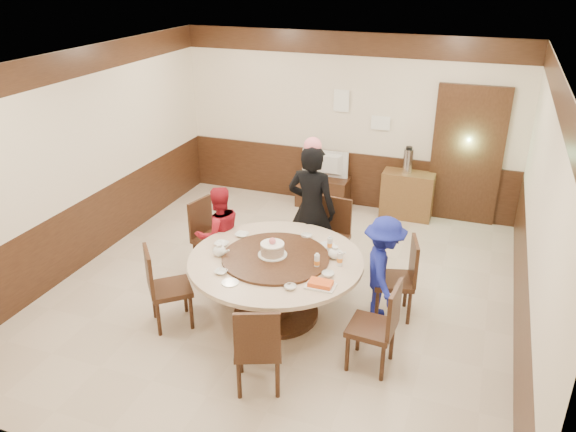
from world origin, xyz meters
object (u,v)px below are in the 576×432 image
(person_blue, at_px, (383,270))
(birthday_cake, at_px, (272,249))
(person_standing, at_px, (311,210))
(banquet_table, at_px, (276,275))
(television, at_px, (324,165))
(thermos, at_px, (408,161))
(tv_stand, at_px, (323,192))
(person_red, at_px, (219,234))
(side_cabinet, at_px, (407,195))
(shrimp_platter, at_px, (321,284))

(person_blue, relative_size, birthday_cake, 3.87)
(person_standing, xyz_separation_m, birthday_cake, (-0.09, -1.13, -0.02))
(banquet_table, xyz_separation_m, person_standing, (0.05, 1.14, 0.34))
(banquet_table, height_order, birthday_cake, birthday_cake)
(birthday_cake, distance_m, television, 3.28)
(birthday_cake, distance_m, thermos, 3.42)
(banquet_table, xyz_separation_m, person_blue, (1.14, 0.37, 0.10))
(banquet_table, relative_size, thermos, 5.17)
(person_standing, xyz_separation_m, thermos, (0.87, 2.16, 0.07))
(birthday_cake, bearing_deg, banquet_table, -16.46)
(banquet_table, bearing_deg, person_standing, 87.55)
(person_blue, height_order, tv_stand, person_blue)
(person_red, relative_size, birthday_cake, 3.88)
(banquet_table, bearing_deg, birthday_cake, 163.54)
(banquet_table, height_order, person_standing, person_standing)
(person_standing, relative_size, person_red, 1.38)
(person_blue, bearing_deg, television, 9.46)
(person_blue, relative_size, television, 1.63)
(person_standing, height_order, birthday_cake, person_standing)
(television, bearing_deg, thermos, -179.16)
(person_red, distance_m, side_cabinet, 3.38)
(person_red, xyz_separation_m, side_cabinet, (1.93, 2.76, -0.26))
(person_red, bearing_deg, person_standing, 164.74)
(banquet_table, height_order, person_blue, person_blue)
(birthday_cake, height_order, shrimp_platter, birthday_cake)
(tv_stand, bearing_deg, person_red, -101.28)
(person_red, xyz_separation_m, person_blue, (2.12, -0.16, -0.00))
(tv_stand, relative_size, thermos, 2.24)
(person_standing, relative_size, person_blue, 1.38)
(person_standing, relative_size, tv_stand, 2.06)
(person_red, relative_size, side_cabinet, 1.59)
(banquet_table, bearing_deg, television, 97.47)
(side_cabinet, bearing_deg, person_red, -124.96)
(tv_stand, bearing_deg, person_blue, -61.54)
(shrimp_platter, height_order, thermos, thermos)
(person_standing, distance_m, birthday_cake, 1.13)
(tv_stand, xyz_separation_m, side_cabinet, (1.39, 0.03, 0.12))
(banquet_table, distance_m, birthday_cake, 0.32)
(person_blue, bearing_deg, banquet_table, 88.87)
(birthday_cake, height_order, side_cabinet, birthday_cake)
(side_cabinet, bearing_deg, shrimp_platter, -94.86)
(person_standing, bearing_deg, side_cabinet, -110.00)
(tv_stand, bearing_deg, television, 0.00)
(person_standing, bearing_deg, shrimp_platter, 114.12)
(person_blue, height_order, television, person_blue)
(person_red, distance_m, person_blue, 2.12)
(tv_stand, height_order, side_cabinet, side_cabinet)
(banquet_table, bearing_deg, thermos, 74.38)
(person_standing, relative_size, thermos, 4.60)
(shrimp_platter, relative_size, side_cabinet, 0.38)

